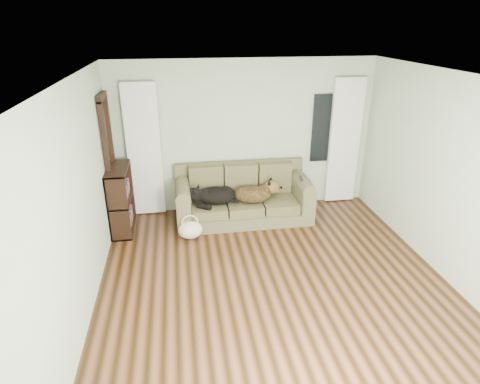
{
  "coord_description": "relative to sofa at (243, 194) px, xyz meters",
  "views": [
    {
      "loc": [
        -1.12,
        -4.13,
        3.17
      ],
      "look_at": [
        -0.22,
        1.6,
        0.66
      ],
      "focal_mm": 30.0,
      "sensor_mm": 36.0,
      "label": 1
    }
  ],
  "objects": [
    {
      "name": "curtain_right",
      "position": [
        1.9,
        0.45,
        0.7
      ],
      "size": [
        0.55,
        0.08,
        2.25
      ],
      "primitive_type": "cube",
      "color": "white",
      "rests_on": "ground"
    },
    {
      "name": "tv_remote",
      "position": [
        0.95,
        -0.12,
        0.28
      ],
      "size": [
        0.07,
        0.17,
        0.02
      ],
      "primitive_type": "cube",
      "rotation": [
        0.0,
        0.0,
        -0.18
      ],
      "color": "black",
      "rests_on": "sofa"
    },
    {
      "name": "dog_black_lab",
      "position": [
        -0.51,
        -0.06,
        0.03
      ],
      "size": [
        0.72,
        0.56,
        0.28
      ],
      "primitive_type": "ellipsoid",
      "rotation": [
        0.0,
        0.0,
        -0.17
      ],
      "color": "black",
      "rests_on": "sofa"
    },
    {
      "name": "wall_right",
      "position": [
        2.35,
        -1.97,
        0.85
      ],
      "size": [
        0.04,
        5.0,
        2.6
      ],
      "primitive_type": "cube",
      "color": "#AFBDA6",
      "rests_on": "ground"
    },
    {
      "name": "ceiling",
      "position": [
        0.1,
        -1.97,
        2.15
      ],
      "size": [
        5.0,
        5.0,
        0.0
      ],
      "primitive_type": "plane",
      "color": "white",
      "rests_on": "ground"
    },
    {
      "name": "door_casing",
      "position": [
        -2.1,
        0.07,
        0.6
      ],
      "size": [
        0.07,
        0.6,
        2.1
      ],
      "primitive_type": "cube",
      "color": "black",
      "rests_on": "ground"
    },
    {
      "name": "window_pane",
      "position": [
        1.55,
        0.5,
        0.95
      ],
      "size": [
        0.5,
        0.03,
        1.2
      ],
      "primitive_type": "cube",
      "color": "black",
      "rests_on": "wall_back"
    },
    {
      "name": "sofa",
      "position": [
        0.0,
        0.0,
        0.0
      ],
      "size": [
        2.25,
        0.97,
        0.92
      ],
      "primitive_type": "cube",
      "color": "#4B4631",
      "rests_on": "floor"
    },
    {
      "name": "wall_left",
      "position": [
        -2.15,
        -1.97,
        0.85
      ],
      "size": [
        0.04,
        5.0,
        2.6
      ],
      "primitive_type": "cube",
      "color": "#AFBDA6",
      "rests_on": "ground"
    },
    {
      "name": "wall_back",
      "position": [
        0.1,
        0.53,
        0.85
      ],
      "size": [
        4.5,
        0.04,
        2.6
      ],
      "primitive_type": "cube",
      "color": "#AFBDA6",
      "rests_on": "ground"
    },
    {
      "name": "tote_bag",
      "position": [
        -0.93,
        -0.54,
        -0.29
      ],
      "size": [
        0.46,
        0.41,
        0.28
      ],
      "primitive_type": "ellipsoid",
      "rotation": [
        0.0,
        0.0,
        -0.37
      ],
      "color": "beige",
      "rests_on": "floor"
    },
    {
      "name": "dog_shepherd",
      "position": [
        0.18,
        -0.07,
        0.04
      ],
      "size": [
        0.71,
        0.54,
        0.29
      ],
      "primitive_type": "ellipsoid",
      "rotation": [
        0.0,
        0.0,
        3.03
      ],
      "color": "black",
      "rests_on": "sofa"
    },
    {
      "name": "floor",
      "position": [
        0.1,
        -1.97,
        -0.45
      ],
      "size": [
        5.0,
        5.0,
        0.0
      ],
      "primitive_type": "plane",
      "color": "black",
      "rests_on": "ground"
    },
    {
      "name": "bookshelf",
      "position": [
        -1.99,
        -0.07,
        0.05
      ],
      "size": [
        0.38,
        0.87,
        1.06
      ],
      "primitive_type": "cube",
      "rotation": [
        0.0,
        0.0,
        -0.08
      ],
      "color": "black",
      "rests_on": "floor"
    },
    {
      "name": "curtain_left",
      "position": [
        -1.6,
        0.45,
        0.7
      ],
      "size": [
        0.55,
        0.08,
        2.25
      ],
      "primitive_type": "cube",
      "color": "white",
      "rests_on": "ground"
    }
  ]
}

